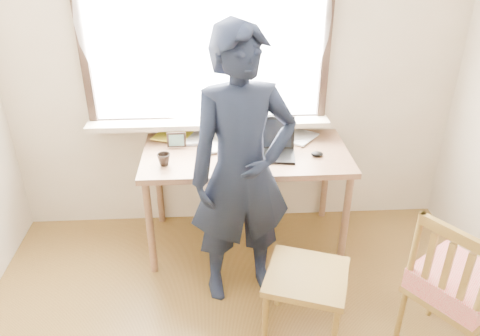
{
  "coord_description": "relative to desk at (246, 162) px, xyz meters",
  "views": [
    {
      "loc": [
        -0.15,
        -1.43,
        2.35
      ],
      "look_at": [
        -0.01,
        0.95,
        1.05
      ],
      "focal_mm": 35.0,
      "sensor_mm": 36.0,
      "label": 1
    }
  ],
  "objects": [
    {
      "name": "room_shell",
      "position": [
        -0.09,
        -1.43,
        0.91
      ],
      "size": [
        3.52,
        4.02,
        2.61
      ],
      "color": "beige",
      "rests_on": "ground"
    },
    {
      "name": "desk",
      "position": [
        0.0,
        0.0,
        0.0
      ],
      "size": [
        1.51,
        0.76,
        0.81
      ],
      "color": "brown",
      "rests_on": "ground"
    },
    {
      "name": "laptop",
      "position": [
        0.17,
        -0.03,
        0.14
      ],
      "size": [
        0.39,
        0.33,
        0.25
      ],
      "color": "black",
      "rests_on": "desk"
    },
    {
      "name": "mug_white",
      "position": [
        -0.16,
        0.2,
        0.13
      ],
      "size": [
        0.18,
        0.18,
        0.1
      ],
      "primitive_type": "imported",
      "rotation": [
        0.0,
        0.0,
        0.89
      ],
      "color": "white",
      "rests_on": "desk"
    },
    {
      "name": "mug_dark",
      "position": [
        -0.58,
        -0.17,
        0.13
      ],
      "size": [
        0.12,
        0.12,
        0.09
      ],
      "primitive_type": "imported",
      "rotation": [
        0.0,
        0.0,
        -0.46
      ],
      "color": "black",
      "rests_on": "desk"
    },
    {
      "name": "mouse",
      "position": [
        0.51,
        -0.1,
        0.1
      ],
      "size": [
        0.09,
        0.06,
        0.03
      ],
      "primitive_type": "ellipsoid",
      "color": "black",
      "rests_on": "desk"
    },
    {
      "name": "desk_clutter",
      "position": [
        -0.39,
        0.17,
        0.1
      ],
      "size": [
        0.88,
        0.5,
        0.04
      ],
      "color": "white",
      "rests_on": "desk"
    },
    {
      "name": "book_a",
      "position": [
        -0.46,
        0.24,
        0.1
      ],
      "size": [
        0.21,
        0.27,
        0.02
      ],
      "primitive_type": "imported",
      "rotation": [
        0.0,
        0.0,
        0.07
      ],
      "color": "white",
      "rests_on": "desk"
    },
    {
      "name": "book_b",
      "position": [
        0.36,
        0.26,
        0.09
      ],
      "size": [
        0.32,
        0.33,
        0.02
      ],
      "primitive_type": "imported",
      "rotation": [
        0.0,
        0.0,
        -0.67
      ],
      "color": "white",
      "rests_on": "desk"
    },
    {
      "name": "picture_frame",
      "position": [
        -0.51,
        0.1,
        0.14
      ],
      "size": [
        0.14,
        0.02,
        0.11
      ],
      "color": "black",
      "rests_on": "desk"
    },
    {
      "name": "work_chair",
      "position": [
        0.3,
        -0.97,
        -0.32
      ],
      "size": [
        0.59,
        0.58,
        0.48
      ],
      "color": "olive",
      "rests_on": "ground"
    },
    {
      "name": "side_chair",
      "position": [
        1.11,
        -1.15,
        -0.22
      ],
      "size": [
        0.61,
        0.61,
        0.97
      ],
      "color": "olive",
      "rests_on": "ground"
    },
    {
      "name": "person",
      "position": [
        -0.06,
        -0.52,
        0.2
      ],
      "size": [
        0.75,
        0.57,
        1.86
      ],
      "primitive_type": "imported",
      "rotation": [
        0.0,
        0.0,
        0.21
      ],
      "color": "black",
      "rests_on": "ground"
    }
  ]
}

